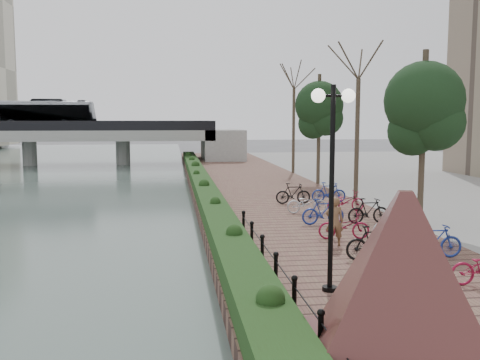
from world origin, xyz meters
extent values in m
plane|color=#59595B|center=(0.00, 0.00, 0.00)|extent=(220.00, 220.00, 0.00)
cube|color=brown|center=(4.00, 17.50, 0.25)|extent=(8.00, 75.00, 0.50)
cube|color=#1E3613|center=(0.60, 20.00, 0.80)|extent=(1.10, 56.00, 0.60)
cylinder|color=black|center=(1.40, -1.00, 0.85)|extent=(0.10, 0.10, 0.70)
cylinder|color=black|center=(1.40, 1.00, 0.85)|extent=(0.10, 0.10, 0.70)
cylinder|color=black|center=(1.40, 3.00, 0.85)|extent=(0.10, 0.10, 0.70)
cylinder|color=black|center=(1.40, 5.00, 0.85)|extent=(0.10, 0.10, 0.70)
cylinder|color=black|center=(1.40, 7.00, 0.85)|extent=(0.10, 0.10, 0.70)
cylinder|color=black|center=(1.40, 9.00, 0.85)|extent=(0.10, 0.10, 0.70)
cube|color=#4A251F|center=(2.61, -1.52, 0.60)|extent=(3.48, 3.48, 0.20)
pyramid|color=#4A251F|center=(2.61, -1.52, 2.03)|extent=(5.24, 5.24, 2.66)
cylinder|color=black|center=(2.54, 2.27, 2.89)|extent=(0.12, 0.12, 4.78)
cylinder|color=black|center=(2.54, 2.27, 5.03)|extent=(0.70, 0.06, 0.06)
sphere|color=white|center=(2.19, 2.27, 5.03)|extent=(0.32, 0.32, 0.32)
sphere|color=white|center=(2.89, 2.27, 5.03)|extent=(0.32, 0.32, 0.32)
imported|color=brown|center=(4.00, 6.63, 1.28)|extent=(0.63, 0.47, 1.57)
imported|color=#BABBBF|center=(4.60, 2.24, 0.95)|extent=(0.60, 1.71, 0.90)
imported|color=black|center=(4.60, 4.84, 1.00)|extent=(0.47, 1.66, 1.00)
imported|color=maroon|center=(4.60, 7.44, 0.95)|extent=(0.60, 1.72, 0.90)
imported|color=navy|center=(4.60, 10.04, 1.00)|extent=(0.47, 1.66, 1.00)
imported|color=#BABBBF|center=(4.60, 12.64, 0.95)|extent=(0.60, 1.71, 0.90)
imported|color=black|center=(4.60, 15.24, 1.00)|extent=(0.47, 1.66, 1.00)
imported|color=navy|center=(6.40, 4.84, 1.00)|extent=(0.47, 1.66, 1.00)
imported|color=#BABBBF|center=(6.40, 7.44, 0.95)|extent=(0.60, 1.72, 0.90)
imported|color=black|center=(6.40, 10.04, 1.00)|extent=(0.47, 1.66, 1.00)
imported|color=maroon|center=(6.40, 12.64, 0.95)|extent=(0.60, 1.71, 0.90)
imported|color=navy|center=(6.40, 15.24, 1.00)|extent=(0.47, 1.66, 1.00)
cube|color=gray|center=(-15.00, 45.00, 3.00)|extent=(36.00, 8.00, 1.00)
cube|color=black|center=(-15.00, 41.10, 3.95)|extent=(36.00, 0.15, 0.90)
cube|color=black|center=(-15.00, 48.90, 3.95)|extent=(36.00, 0.15, 0.90)
cylinder|color=gray|center=(-15.00, 45.00, 1.25)|extent=(1.40, 1.40, 2.50)
cylinder|color=gray|center=(-6.00, 45.00, 1.25)|extent=(1.40, 1.40, 2.50)
imported|color=silver|center=(-14.01, 45.00, 5.00)|extent=(2.52, 10.77, 3.00)
camera|label=1|loc=(-1.07, -9.54, 4.49)|focal=40.00mm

